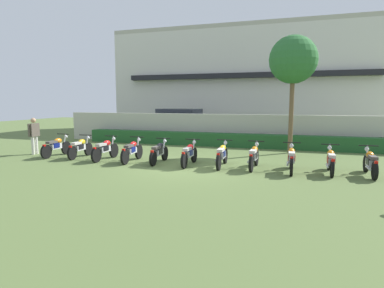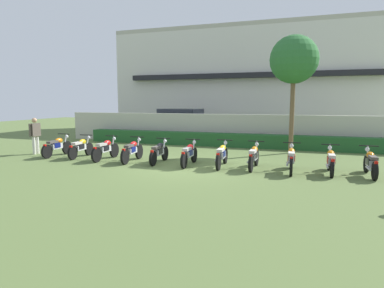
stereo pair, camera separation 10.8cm
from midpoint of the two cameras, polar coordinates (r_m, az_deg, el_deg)
The scene contains 18 objects.
ground at distance 12.05m, azimuth -1.49°, elevation -4.07°, with size 60.00×60.00×0.00m, color #566B38.
building at distance 27.12m, azimuth 9.89°, elevation 10.57°, with size 20.74×6.50×7.91m.
compound_wall at distance 18.34m, azimuth 5.59°, elevation 2.50°, with size 19.70×0.30×1.69m, color #BCB7A8.
hedge_row at distance 17.71m, azimuth 5.07°, elevation 0.73°, with size 15.76×0.70×0.70m, color #235628.
parked_car at distance 22.23m, azimuth -1.99°, elevation 3.62°, with size 4.69×2.51×1.89m.
tree_near_inspector at distance 15.99m, azimuth 16.82°, elevation 13.61°, with size 2.16×2.16×5.33m.
motorcycle_in_row_0 at distance 15.57m, azimuth -22.51°, elevation -0.37°, with size 0.60×1.88×0.96m.
motorcycle_in_row_1 at distance 14.87m, azimuth -18.88°, elevation -0.57°, with size 0.60×1.78×0.94m.
motorcycle_in_row_2 at distance 14.00m, azimuth -14.93°, elevation -0.85°, with size 0.60×1.87×0.96m.
motorcycle_in_row_3 at distance 13.36m, azimuth -10.52°, elevation -1.11°, with size 0.60×1.91×0.96m.
motorcycle_in_row_4 at distance 12.92m, azimuth -5.93°, elevation -1.37°, with size 0.60×1.80×0.94m.
motorcycle_in_row_5 at distance 12.40m, azimuth -0.73°, elevation -1.66°, with size 0.60×1.87×0.95m.
motorcycle_in_row_6 at distance 12.19m, azimuth 4.94°, elevation -1.84°, with size 0.60×1.94×0.96m.
motorcycle_in_row_7 at distance 11.97m, azimuth 10.35°, elevation -2.09°, with size 0.60×1.83×0.96m.
motorcycle_in_row_8 at distance 11.72m, azimuth 16.46°, elevation -2.45°, with size 0.60×1.92×0.97m.
motorcycle_in_row_9 at distance 11.91m, azimuth 22.50°, elevation -2.64°, with size 0.60×1.79×0.94m.
motorcycle_in_row_10 at distance 12.07m, azimuth 28.12°, elevation -2.82°, with size 0.60×1.80×0.94m.
inspector_person at distance 16.58m, azimuth -25.71°, elevation 1.73°, with size 0.22×0.67×1.65m.
Camera 1 is at (3.94, -11.14, 2.39)m, focal length 31.01 mm.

